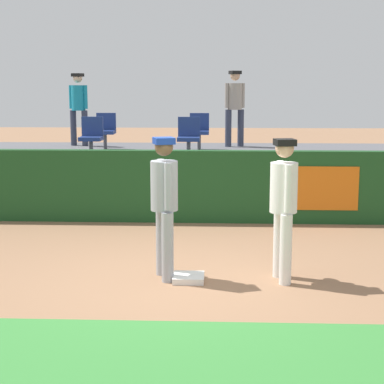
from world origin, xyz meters
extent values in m
plane|color=#936B4C|center=(0.00, 0.00, 0.00)|extent=(60.00, 60.00, 0.00)
cube|color=#388438|center=(0.00, -2.72, 0.00)|extent=(18.00, 2.80, 0.01)
cube|color=white|center=(0.12, 0.12, 0.04)|extent=(0.40, 0.40, 0.08)
cylinder|color=white|center=(1.30, 0.36, 0.45)|extent=(0.15, 0.15, 0.90)
cylinder|color=white|center=(1.35, 0.04, 0.45)|extent=(0.15, 0.15, 0.90)
cylinder|color=white|center=(1.33, 0.20, 1.22)|extent=(0.40, 0.40, 0.64)
sphere|color=tan|center=(1.33, 0.20, 1.72)|extent=(0.24, 0.24, 0.24)
cube|color=black|center=(1.33, 0.20, 1.80)|extent=(0.29, 0.29, 0.08)
cylinder|color=white|center=(1.29, 0.41, 1.24)|extent=(0.09, 0.09, 0.60)
cylinder|color=white|center=(1.36, -0.01, 1.24)|extent=(0.09, 0.09, 0.60)
ellipsoid|color=brown|center=(1.39, 0.42, 0.98)|extent=(0.15, 0.22, 0.28)
cylinder|color=#9EA3AD|center=(-0.25, 0.39, 0.45)|extent=(0.15, 0.15, 0.91)
cylinder|color=#9EA3AD|center=(-0.15, 0.08, 0.45)|extent=(0.15, 0.15, 0.91)
cylinder|color=#9EA3AD|center=(-0.20, 0.23, 1.23)|extent=(0.44, 0.44, 0.64)
sphere|color=brown|center=(-0.20, 0.23, 1.73)|extent=(0.24, 0.24, 0.24)
cube|color=#193899|center=(-0.20, 0.23, 1.81)|extent=(0.31, 0.31, 0.08)
cylinder|color=#9EA3AD|center=(-0.26, 0.44, 1.25)|extent=(0.09, 0.09, 0.60)
cylinder|color=#9EA3AD|center=(-0.13, 0.03, 1.25)|extent=(0.09, 0.09, 0.60)
cube|color=#19471E|center=(0.00, 3.73, 0.66)|extent=(18.00, 0.24, 1.33)
cube|color=orange|center=(2.26, 3.60, 0.66)|extent=(1.50, 0.02, 0.80)
cube|color=#59595E|center=(0.00, 6.30, 0.51)|extent=(18.00, 4.80, 1.02)
cylinder|color=#4C4C51|center=(0.03, 6.90, 1.22)|extent=(0.08, 0.08, 0.40)
cube|color=navy|center=(0.03, 6.90, 1.42)|extent=(0.45, 0.44, 0.08)
cube|color=navy|center=(0.03, 7.09, 1.66)|extent=(0.45, 0.06, 0.40)
cylinder|color=#4C4C51|center=(-2.13, 5.10, 1.22)|extent=(0.08, 0.08, 0.40)
cube|color=navy|center=(-2.13, 5.10, 1.42)|extent=(0.44, 0.44, 0.08)
cube|color=navy|center=(-2.13, 5.29, 1.66)|extent=(0.44, 0.06, 0.40)
cylinder|color=#4C4C51|center=(-0.13, 5.10, 1.22)|extent=(0.08, 0.08, 0.40)
cube|color=navy|center=(-0.13, 5.10, 1.42)|extent=(0.45, 0.44, 0.08)
cube|color=navy|center=(-0.13, 5.29, 1.66)|extent=(0.45, 0.06, 0.40)
cylinder|color=#4C4C51|center=(-2.17, 6.90, 1.22)|extent=(0.08, 0.08, 0.40)
cube|color=navy|center=(-2.17, 6.90, 1.42)|extent=(0.46, 0.44, 0.08)
cube|color=navy|center=(-2.17, 7.09, 1.66)|extent=(0.46, 0.06, 0.40)
cylinder|color=#33384C|center=(-2.82, 7.75, 1.46)|extent=(0.15, 0.15, 0.87)
cylinder|color=#33384C|center=(-3.12, 7.84, 1.46)|extent=(0.15, 0.15, 0.87)
cylinder|color=teal|center=(-2.97, 7.80, 2.20)|extent=(0.41, 0.41, 0.61)
sphere|color=beige|center=(-2.97, 7.80, 2.67)|extent=(0.23, 0.23, 0.23)
cube|color=black|center=(-2.97, 7.80, 2.75)|extent=(0.29, 0.29, 0.08)
cylinder|color=teal|center=(-2.78, 7.74, 2.22)|extent=(0.09, 0.09, 0.57)
cylinder|color=teal|center=(-3.17, 7.85, 2.22)|extent=(0.09, 0.09, 0.57)
cylinder|color=#33384C|center=(1.02, 7.81, 1.47)|extent=(0.15, 0.15, 0.90)
cylinder|color=#33384C|center=(0.71, 7.69, 1.47)|extent=(0.15, 0.15, 0.90)
cylinder|color=#A5998C|center=(0.86, 7.75, 2.23)|extent=(0.45, 0.45, 0.63)
sphere|color=tan|center=(0.86, 7.75, 2.73)|extent=(0.23, 0.23, 0.23)
cube|color=black|center=(0.86, 7.75, 2.80)|extent=(0.32, 0.32, 0.08)
cylinder|color=#A5998C|center=(1.06, 7.82, 2.25)|extent=(0.09, 0.09, 0.59)
cylinder|color=#A5998C|center=(0.67, 7.67, 2.25)|extent=(0.09, 0.09, 0.59)
camera|label=1|loc=(0.52, -7.78, 2.50)|focal=59.38mm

